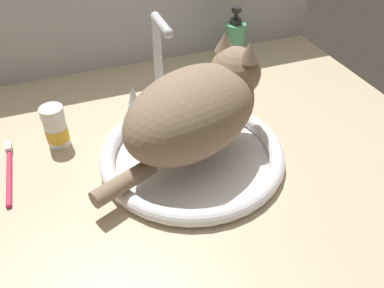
# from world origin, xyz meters

# --- Properties ---
(countertop) EXTENTS (1.12, 0.84, 0.03)m
(countertop) POSITION_xyz_m (0.00, 0.00, 0.01)
(countertop) COLOR #CCB793
(countertop) RESTS_ON ground
(backsplash_wall) EXTENTS (1.12, 0.02, 0.41)m
(backsplash_wall) POSITION_xyz_m (0.00, 0.43, 0.21)
(backsplash_wall) COLOR #B2B7BC
(backsplash_wall) RESTS_ON ground
(sink_basin) EXTENTS (0.37, 0.37, 0.03)m
(sink_basin) POSITION_xyz_m (0.01, -0.03, 0.04)
(sink_basin) COLOR white
(sink_basin) RESTS_ON countertop
(faucet) EXTENTS (0.16, 0.12, 0.23)m
(faucet) POSITION_xyz_m (0.01, 0.18, 0.12)
(faucet) COLOR silver
(faucet) RESTS_ON countertop
(cat) EXTENTS (0.39, 0.28, 0.20)m
(cat) POSITION_xyz_m (0.03, -0.02, 0.15)
(cat) COLOR #8C755B
(cat) RESTS_ON sink_basin
(soap_pump_bottle) EXTENTS (0.06, 0.06, 0.17)m
(soap_pump_bottle) POSITION_xyz_m (0.27, 0.32, 0.09)
(soap_pump_bottle) COLOR #4C9E70
(soap_pump_bottle) RESTS_ON countertop
(pill_bottle) EXTENTS (0.05, 0.05, 0.09)m
(pill_bottle) POSITION_xyz_m (-0.23, 0.12, 0.07)
(pill_bottle) COLOR white
(pill_bottle) RESTS_ON countertop
(toothbrush) EXTENTS (0.02, 0.18, 0.02)m
(toothbrush) POSITION_xyz_m (-0.34, 0.06, 0.04)
(toothbrush) COLOR #D83359
(toothbrush) RESTS_ON countertop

